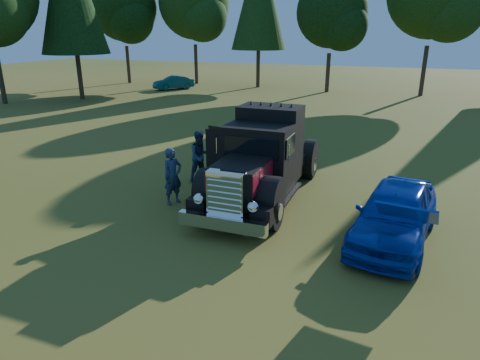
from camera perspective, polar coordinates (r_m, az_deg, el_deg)
name	(u,v)px	position (r m, az deg, el deg)	size (l,w,h in m)	color
ground	(281,235)	(12.04, 5.53, -7.33)	(120.00, 120.00, 0.00)	#384C16
diamond_t_truck	(262,163)	(14.04, 2.91, 2.34)	(3.36, 7.16, 3.00)	black
hotrod_coupe	(395,214)	(12.07, 19.96, -4.29)	(2.46, 4.80, 1.89)	#0818B1
spectator_near	(173,176)	(13.93, -8.96, 0.48)	(0.68, 0.45, 1.87)	#21314F
spectator_far	(201,156)	(15.92, -5.24, 3.15)	(0.93, 0.73, 1.92)	#1D2544
distant_teal_car	(174,83)	(42.15, -8.85, 12.70)	(1.32, 3.79, 1.25)	#0B3345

